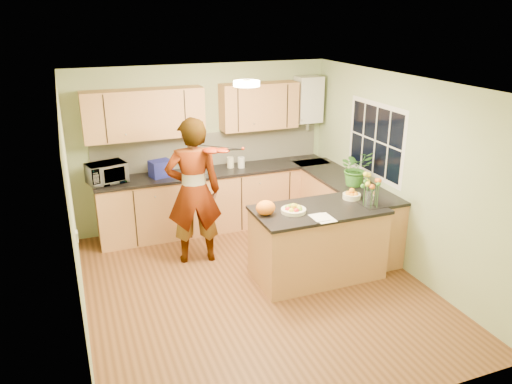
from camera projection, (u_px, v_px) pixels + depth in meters
name	position (u px, v px, depth m)	size (l,w,h in m)	color
floor	(256.00, 287.00, 6.18)	(4.50, 4.50, 0.00)	#583319
ceiling	(256.00, 83.00, 5.32)	(4.00, 4.50, 0.02)	white
wall_back	(204.00, 146.00, 7.72)	(4.00, 0.02, 2.50)	#9DAE7C
wall_front	(363.00, 288.00, 3.78)	(4.00, 0.02, 2.50)	#9DAE7C
wall_left	(73.00, 217.00, 5.08)	(0.02, 4.50, 2.50)	#9DAE7C
wall_right	(401.00, 174.00, 6.43)	(0.02, 4.50, 2.50)	#9DAE7C
back_counter	(217.00, 199.00, 7.76)	(3.64, 0.62, 0.94)	#B97F4A
right_counter	(343.00, 210.00, 7.34)	(0.62, 2.24, 0.94)	#B97F4A
splashback	(210.00, 149.00, 7.76)	(3.60, 0.02, 0.52)	beige
upper_cabinets	(194.00, 111.00, 7.31)	(3.20, 0.34, 0.70)	#B97F4A
boiler	(308.00, 99.00, 7.94)	(0.40, 0.30, 0.86)	silver
window_right	(375.00, 141.00, 6.85)	(0.01, 1.30, 1.05)	silver
light_switch	(77.00, 236.00, 4.54)	(0.02, 0.09, 0.09)	silver
ceiling_lamp	(247.00, 83.00, 5.60)	(0.30, 0.30, 0.07)	#FFEABF
peninsula_island	(318.00, 242.00, 6.31)	(1.63, 0.84, 0.93)	#B97F4A
fruit_dish	(294.00, 209.00, 6.02)	(0.30, 0.30, 0.11)	beige
orange_bowl	(352.00, 194.00, 6.45)	(0.23, 0.23, 0.13)	beige
flower_vase	(371.00, 183.00, 6.09)	(0.26, 0.26, 0.48)	silver
orange_bag	(266.00, 208.00, 5.93)	(0.24, 0.20, 0.18)	orange
papers	(324.00, 218.00, 5.85)	(0.21, 0.29, 0.01)	white
violinist	(194.00, 192.00, 6.55)	(0.72, 0.48, 1.99)	tan
violin	(212.00, 150.00, 6.22)	(0.55, 0.22, 0.11)	#4B0904
microwave	(106.00, 173.00, 7.00)	(0.52, 0.35, 0.29)	silver
blue_box	(161.00, 169.00, 7.28)	(0.30, 0.22, 0.24)	navy
kettle	(204.00, 163.00, 7.48)	(0.18, 0.18, 0.33)	#B2B2B7
jar_cream	(230.00, 162.00, 7.70)	(0.11, 0.11, 0.17)	beige
jar_white	(241.00, 162.00, 7.70)	(0.11, 0.11, 0.17)	silver
potted_plant	(356.00, 168.00, 6.86)	(0.45, 0.39, 0.50)	#387C29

